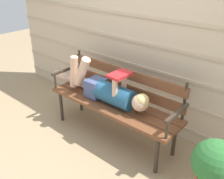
# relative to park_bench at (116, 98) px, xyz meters

# --- Properties ---
(ground_plane) EXTENTS (12.00, 12.00, 0.00)m
(ground_plane) POSITION_rel_park_bench_xyz_m (-0.00, -0.22, -0.52)
(ground_plane) COLOR tan
(house_siding) EXTENTS (4.97, 0.08, 2.20)m
(house_siding) POSITION_rel_park_bench_xyz_m (-0.00, 0.50, 0.58)
(house_siding) COLOR beige
(house_siding) RESTS_ON ground
(park_bench) EXTENTS (1.73, 0.48, 0.91)m
(park_bench) POSITION_rel_park_bench_xyz_m (0.00, 0.00, 0.00)
(park_bench) COLOR brown
(park_bench) RESTS_ON ground
(reclining_person) EXTENTS (1.63, 0.26, 0.51)m
(reclining_person) POSITION_rel_park_bench_xyz_m (-0.10, -0.07, 0.11)
(reclining_person) COLOR #23567A
(potted_plant) EXTENTS (0.40, 0.40, 0.68)m
(potted_plant) POSITION_rel_park_bench_xyz_m (1.32, -0.26, -0.13)
(potted_plant) COLOR #AD5B3D
(potted_plant) RESTS_ON ground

